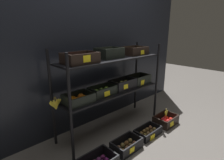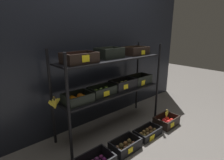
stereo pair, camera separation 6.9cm
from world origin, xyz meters
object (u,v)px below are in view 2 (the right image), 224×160
object	(u,v)px
display_rack	(112,76)
banana_bunch_loose	(167,114)
crate_ground_apple_red	(166,122)
crate_ground_center_kiwi	(148,133)
crate_ground_kiwi	(125,146)

from	to	relation	value
display_rack	banana_bunch_loose	distance (m)	0.98
display_rack	crate_ground_apple_red	size ratio (longest dim) A/B	4.80
crate_ground_center_kiwi	crate_ground_apple_red	world-z (taller)	crate_ground_apple_red
crate_ground_center_kiwi	banana_bunch_loose	world-z (taller)	banana_bunch_loose
display_rack	crate_ground_center_kiwi	world-z (taller)	display_rack
banana_bunch_loose	display_rack	bearing A→B (deg)	142.70
crate_ground_kiwi	crate_ground_apple_red	world-z (taller)	crate_ground_apple_red
crate_ground_kiwi	banana_bunch_loose	xyz separation A→B (m)	(0.83, -0.01, 0.13)
crate_ground_kiwi	banana_bunch_loose	world-z (taller)	banana_bunch_loose
crate_ground_apple_red	display_rack	bearing A→B (deg)	143.83
crate_ground_center_kiwi	crate_ground_apple_red	xyz separation A→B (m)	(0.43, -0.01, 0.01)
display_rack	banana_bunch_loose	bearing A→B (deg)	-37.30
crate_ground_center_kiwi	crate_ground_apple_red	size ratio (longest dim) A/B	1.07
display_rack	crate_ground_apple_red	bearing A→B (deg)	-36.17
crate_ground_center_kiwi	banana_bunch_loose	xyz separation A→B (m)	(0.41, -0.01, 0.14)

